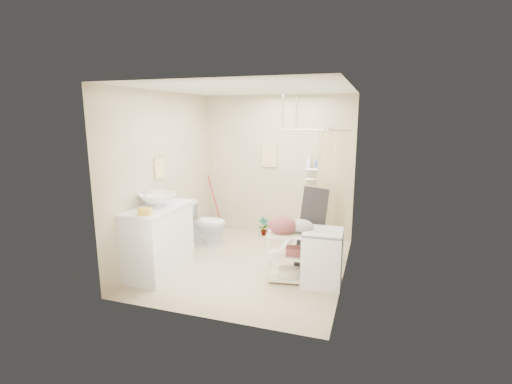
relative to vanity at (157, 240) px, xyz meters
The scene contains 23 objects.
floor 1.43m from the vanity, 30.36° to the left, with size 3.20×3.20×0.00m, color beige.
ceiling 2.50m from the vanity, 30.36° to the left, with size 2.80×3.20×0.04m, color silver.
wall_back 2.68m from the vanity, 63.03° to the left, with size 2.80×0.04×2.60m, color beige.
wall_front 1.69m from the vanity, 38.44° to the right, with size 2.80×0.04×2.60m, color beige.
wall_left 1.08m from the vanity, 109.46° to the left, with size 0.04×3.20×2.60m, color beige.
wall_right 2.77m from the vanity, 14.86° to the left, with size 0.04×3.20×2.60m, color beige.
vanity is the anchor object (origin of this frame).
sink 0.58m from the vanity, 55.45° to the left, with size 0.52×0.52×0.18m, color silver.
counter_basket 0.69m from the vanity, 74.13° to the right, with size 0.16×0.12×0.09m, color gold.
floor_basket 0.58m from the vanity, 71.92° to the right, with size 0.28×0.22×0.15m, color yellow.
toilet 1.31m from the vanity, 84.73° to the left, with size 0.43×0.75×0.77m, color white.
mop 2.14m from the vanity, 92.05° to the left, with size 0.10×0.10×1.10m, color red, non-canonical shape.
potted_plant_a 2.31m from the vanity, 65.36° to the left, with size 0.19×0.13×0.35m, color brown.
potted_plant_b 2.49m from the vanity, 60.06° to the left, with size 0.17×0.14×0.31m, color brown.
hanging_towel 2.67m from the vanity, 65.91° to the left, with size 0.28×0.03×0.42m, color beige.
towel_ring 1.11m from the vanity, 114.65° to the left, with size 0.04×0.22×0.34m, color #F1D990, non-canonical shape.
tp_holder 0.79m from the vanity, 105.33° to the left, with size 0.08×0.12×0.14m, color white, non-canonical shape.
shower 2.71m from the vanity, 40.71° to the left, with size 1.10×1.10×2.10m, color silver, non-canonical shape.
shampoo_bottle_a 2.98m from the vanity, 51.56° to the left, with size 0.09×0.09×0.23m, color white.
shampoo_bottle_b 3.06m from the vanity, 48.97° to the left, with size 0.08×0.08×0.17m, color #3F5D9C.
washing_machine 2.33m from the vanity, ahead, with size 0.51×0.53×0.75m, color white.
laundry_rack 1.89m from the vanity, ahead, with size 0.60×0.35×0.82m, color #EEE8CC, non-canonical shape.
ironing_board 2.20m from the vanity, 17.61° to the left, with size 0.36×0.11×1.28m, color black, non-canonical shape.
Camera 1 is at (1.74, -5.03, 2.24)m, focal length 26.00 mm.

